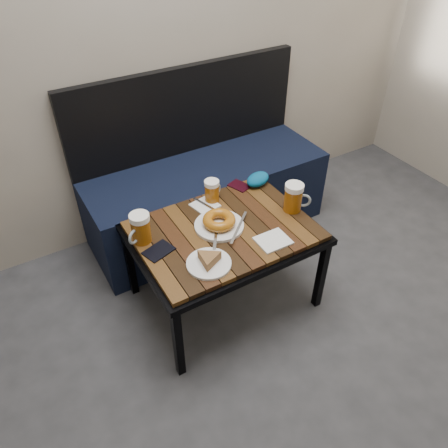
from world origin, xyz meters
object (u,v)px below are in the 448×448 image
beer_mug_left (140,228)px  knit_pouch (258,179)px  bench (205,191)px  plate_pie (209,261)px  cafe_table (224,236)px  plate_bagel (219,223)px  beer_mug_right (294,197)px  passport_burgundy (239,186)px  beer_mug_centre (212,191)px  passport_navy (159,251)px

beer_mug_left → knit_pouch: beer_mug_left is taller
bench → plate_pie: bench is taller
cafe_table → knit_pouch: size_ratio=5.90×
cafe_table → plate_bagel: 0.07m
cafe_table → plate_pie: (-0.17, -0.17, 0.07)m
bench → beer_mug_right: bearing=-75.7°
beer_mug_right → plate_pie: size_ratio=0.76×
cafe_table → plate_pie: size_ratio=4.41×
plate_bagel → knit_pouch: bearing=30.2°
bench → beer_mug_right: size_ratio=9.67×
plate_pie → knit_pouch: (0.51, 0.40, 0.01)m
cafe_table → passport_burgundy: size_ratio=7.87×
beer_mug_centre → beer_mug_right: beer_mug_right is taller
bench → plate_pie: bearing=-117.1°
cafe_table → plate_bagel: bearing=118.7°
cafe_table → beer_mug_right: 0.38m
plate_pie → passport_navy: size_ratio=1.52×
bench → plate_bagel: 0.63m
beer_mug_centre → plate_bagel: bearing=-134.3°
bench → plate_pie: (-0.38, -0.74, 0.22)m
plate_pie → passport_burgundy: plate_pie is taller
bench → passport_navy: 0.80m
plate_pie → knit_pouch: knit_pouch is taller
passport_burgundy → knit_pouch: size_ratio=0.75×
bench → cafe_table: (-0.21, -0.57, 0.16)m
bench → beer_mug_left: size_ratio=9.78×
beer_mug_left → beer_mug_centre: bearing=163.3°
beer_mug_left → passport_burgundy: beer_mug_left is taller
cafe_table → beer_mug_centre: size_ratio=7.09×
bench → beer_mug_right: bench is taller
passport_navy → passport_burgundy: same height
cafe_table → knit_pouch: knit_pouch is taller
beer_mug_left → plate_bagel: (0.34, -0.09, -0.05)m
beer_mug_left → plate_pie: (0.18, -0.29, -0.05)m
beer_mug_left → beer_mug_centre: (0.42, 0.11, -0.01)m
beer_mug_left → passport_burgundy: 0.63m
passport_navy → beer_mug_left: bearing=-178.7°
beer_mug_centre → passport_burgundy: bearing=-11.3°
beer_mug_right → passport_navy: size_ratio=1.15×
beer_mug_left → beer_mug_centre: beer_mug_left is taller
bench → cafe_table: size_ratio=1.67×
plate_pie → passport_navy: bearing=129.1°
plate_bagel → knit_pouch: plate_bagel is taller
bench → plate_bagel: bench is taller
plate_bagel → beer_mug_centre: bearing=69.4°
knit_pouch → bench: bearing=111.1°
bench → passport_burgundy: 0.37m
bench → passport_navy: bearing=-133.3°
cafe_table → passport_navy: bearing=178.1°
beer_mug_right → beer_mug_centre: bearing=177.5°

